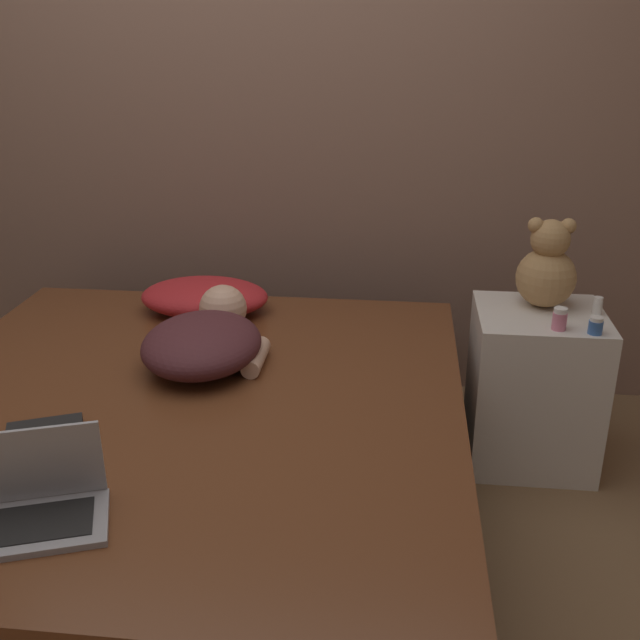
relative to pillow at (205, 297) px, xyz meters
The scene contains 12 objects.
ground_plane 0.91m from the pillow, 82.31° to the right, with size 12.00×12.00×0.00m, color brown.
wall_back 0.89m from the pillow, 79.12° to the left, with size 8.00×0.06×2.60m.
bed 0.78m from the pillow, 82.31° to the right, with size 1.72×1.84×0.50m.
nightstand 1.27m from the pillow, ahead, with size 0.45×0.42×0.58m.
pillow is the anchor object (origin of this frame).
person_lying 0.44m from the pillow, 74.51° to the right, with size 0.39×0.61×0.17m.
laptop 1.31m from the pillow, 93.19° to the right, with size 0.40×0.31×0.21m.
teddy_bear 1.26m from the pillow, ahead, with size 0.21×0.21×0.32m.
bottle_blue 1.41m from the pillow, 10.49° to the right, with size 0.05×0.05×0.06m.
bottle_white 1.43m from the pillow, ahead, with size 0.03×0.03×0.06m.
bottle_pink 1.29m from the pillow, 10.34° to the right, with size 0.05×0.05×0.08m.
book 0.99m from the pillow, 100.96° to the right, with size 0.25×0.24×0.02m.
Camera 1 is at (0.64, -1.90, 1.55)m, focal length 42.00 mm.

